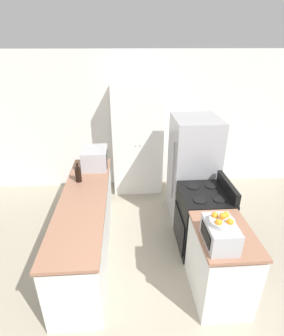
# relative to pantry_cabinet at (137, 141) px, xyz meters

# --- Properties ---
(wall_back) EXTENTS (7.00, 0.06, 2.60)m
(wall_back) POSITION_rel_pantry_cabinet_xyz_m (0.00, 0.28, 0.27)
(wall_back) COLOR white
(wall_back) RESTS_ON ground_plane
(counter_left) EXTENTS (0.60, 2.45, 0.89)m
(counter_left) POSITION_rel_pantry_cabinet_xyz_m (-0.80, -1.71, -0.60)
(counter_left) COLOR silver
(counter_left) RESTS_ON ground_plane
(counter_right) EXTENTS (0.60, 0.83, 0.89)m
(counter_right) POSITION_rel_pantry_cabinet_xyz_m (0.80, -2.52, -0.60)
(counter_right) COLOR silver
(counter_right) RESTS_ON ground_plane
(pantry_cabinet) EXTENTS (0.93, 0.49, 2.05)m
(pantry_cabinet) POSITION_rel_pantry_cabinet_xyz_m (0.00, 0.00, 0.00)
(pantry_cabinet) COLOR white
(pantry_cabinet) RESTS_ON ground_plane
(stove) EXTENTS (0.66, 0.73, 1.05)m
(stove) POSITION_rel_pantry_cabinet_xyz_m (0.82, -1.71, -0.57)
(stove) COLOR black
(stove) RESTS_ON ground_plane
(refrigerator) EXTENTS (0.71, 0.80, 1.70)m
(refrigerator) POSITION_rel_pantry_cabinet_xyz_m (0.84, -0.91, -0.18)
(refrigerator) COLOR #A3A3A8
(refrigerator) RESTS_ON ground_plane
(microwave) EXTENTS (0.39, 0.49, 0.30)m
(microwave) POSITION_rel_pantry_cabinet_xyz_m (-0.72, -0.79, 0.01)
(microwave) COLOR #B2B2B7
(microwave) RESTS_ON counter_left
(wine_bottle) EXTENTS (0.09, 0.09, 0.29)m
(wine_bottle) POSITION_rel_pantry_cabinet_xyz_m (-0.91, -1.27, -0.02)
(wine_bottle) COLOR black
(wine_bottle) RESTS_ON counter_left
(toaster_oven) EXTENTS (0.29, 0.41, 0.24)m
(toaster_oven) POSITION_rel_pantry_cabinet_xyz_m (0.67, -2.67, -0.02)
(toaster_oven) COLOR #B2B2B7
(toaster_oven) RESTS_ON counter_right
(fruit_bowl) EXTENTS (0.24, 0.24, 0.13)m
(fruit_bowl) POSITION_rel_pantry_cabinet_xyz_m (0.67, -2.67, 0.14)
(fruit_bowl) COLOR silver
(fruit_bowl) RESTS_ON toaster_oven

